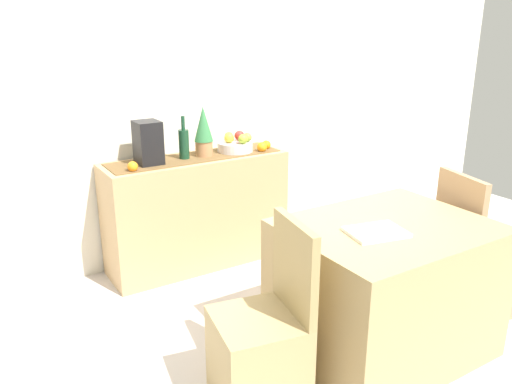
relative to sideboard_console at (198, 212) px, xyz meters
name	(u,v)px	position (x,y,z in m)	size (l,w,h in m)	color
ground_plane	(288,311)	(0.18, -0.92, -0.42)	(6.40, 6.40, 0.02)	beige
room_wall_rear	(200,78)	(0.18, 0.26, 0.94)	(6.40, 0.06, 2.70)	silver
sideboard_console	(198,212)	(0.00, 0.00, 0.00)	(1.33, 0.42, 0.82)	tan
table_runner	(195,157)	(0.00, 0.00, 0.41)	(1.25, 0.32, 0.01)	brown
fruit_bowl	(235,147)	(0.33, 0.00, 0.45)	(0.27, 0.27, 0.07)	silver
apple_front	(229,136)	(0.31, 0.07, 0.52)	(0.07, 0.07, 0.07)	gold
apple_center	(239,136)	(0.38, 0.02, 0.52)	(0.08, 0.08, 0.08)	#A92B27
apple_upper	(229,138)	(0.28, 0.00, 0.52)	(0.07, 0.07, 0.07)	gold
apple_left	(247,137)	(0.41, -0.04, 0.52)	(0.07, 0.07, 0.07)	#8AA239
apple_right	(243,139)	(0.35, -0.08, 0.52)	(0.07, 0.07, 0.07)	#96B135
wine_bottle	(184,143)	(-0.08, 0.00, 0.53)	(0.07, 0.07, 0.31)	#163C26
coffee_maker	(148,143)	(-0.34, 0.00, 0.56)	(0.16, 0.18, 0.30)	black
potted_plant	(204,131)	(0.07, 0.00, 0.60)	(0.13, 0.13, 0.36)	#AB774D
orange_loose_mid	(266,145)	(0.57, -0.05, 0.45)	(0.07, 0.07, 0.07)	orange
orange_loose_far	(133,167)	(-0.50, -0.12, 0.45)	(0.07, 0.07, 0.07)	orange
orange_loose_end	(262,147)	(0.50, -0.11, 0.45)	(0.07, 0.07, 0.07)	orange
dining_table	(384,288)	(0.39, -1.51, -0.04)	(1.05, 0.83, 0.74)	tan
open_book	(376,232)	(0.24, -1.56, 0.34)	(0.28, 0.21, 0.02)	white
chair_near_window	(261,352)	(-0.40, -1.51, -0.15)	(0.47, 0.47, 0.90)	tan
chair_by_corner	(473,270)	(1.18, -1.51, -0.15)	(0.48, 0.48, 0.90)	tan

